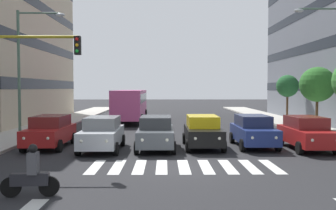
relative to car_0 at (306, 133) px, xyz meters
The scene contains 15 objects.
ground_plane 7.88m from the car_0, 32.36° to the left, with size 180.00×180.00×0.00m, color #262628.
crosswalk_markings 7.88m from the car_0, 32.36° to the left, with size 7.65×2.80×0.01m.
car_0 is the anchor object (origin of this frame).
car_1 2.71m from the car_0, 18.76° to the right, with size 2.02×4.44×1.72m.
car_2 5.39m from the car_0, ahead, with size 2.02×4.44×1.72m.
car_3 7.86m from the car_0, ahead, with size 2.02×4.44×1.72m.
car_4 10.61m from the car_0, ahead, with size 2.02×4.44×1.72m.
car_5 13.58m from the car_0, ahead, with size 2.02×4.44×1.72m.
bus_behind_traffic 19.17m from the car_0, 56.34° to the right, with size 2.78×10.50×3.00m.
motorcycle_with_rider 14.07m from the car_0, 36.37° to the left, with size 1.70×0.38×1.57m.
traffic_light_gantry 14.55m from the car_0, 15.74° to the left, with size 4.18×0.36×5.50m.
street_lamp_left 5.02m from the car_0, 136.89° to the right, with size 2.79×0.28×7.73m.
street_lamp_right 16.19m from the car_0, ahead, with size 2.82×0.28×7.57m.
street_tree_2 9.69m from the car_0, 115.41° to the right, with size 2.61×2.61×4.64m.
street_tree_3 15.85m from the car_0, 104.80° to the right, with size 2.05×2.05×4.28m.
Camera 1 is at (0.79, 15.02, 3.21)m, focal length 39.78 mm.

